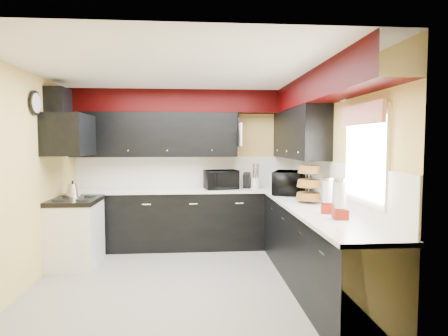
% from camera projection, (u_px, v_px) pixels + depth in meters
% --- Properties ---
extents(ground, '(3.60, 3.60, 0.00)m').
position_uv_depth(ground, '(185.00, 282.00, 4.50)').
color(ground, gray).
rests_on(ground, ground).
extents(wall_back, '(3.60, 0.06, 2.50)m').
position_uv_depth(wall_back, '(187.00, 168.00, 6.20)').
color(wall_back, '#E0C666').
rests_on(wall_back, ground).
extents(wall_right, '(0.06, 3.60, 2.50)m').
position_uv_depth(wall_right, '(333.00, 178.00, 4.55)').
color(wall_right, '#E0C666').
rests_on(wall_right, ground).
extents(wall_left, '(0.06, 3.60, 2.50)m').
position_uv_depth(wall_left, '(26.00, 180.00, 4.27)').
color(wall_left, '#E0C666').
rests_on(wall_left, ground).
extents(ceiling, '(3.60, 3.60, 0.06)m').
position_uv_depth(ceiling, '(183.00, 71.00, 4.32)').
color(ceiling, white).
rests_on(ceiling, wall_back).
extents(cab_back, '(3.60, 0.60, 0.90)m').
position_uv_depth(cab_back, '(187.00, 220.00, 5.96)').
color(cab_back, black).
rests_on(cab_back, ground).
extents(cab_right, '(0.60, 3.00, 0.90)m').
position_uv_depth(cab_right, '(315.00, 250.00, 4.29)').
color(cab_right, black).
rests_on(cab_right, ground).
extents(counter_back, '(3.62, 0.64, 0.04)m').
position_uv_depth(counter_back, '(187.00, 190.00, 5.93)').
color(counter_back, white).
rests_on(counter_back, cab_back).
extents(counter_right, '(0.64, 3.02, 0.04)m').
position_uv_depth(counter_right, '(316.00, 209.00, 4.25)').
color(counter_right, white).
rests_on(counter_right, cab_right).
extents(splash_back, '(3.60, 0.02, 0.50)m').
position_uv_depth(splash_back, '(187.00, 172.00, 6.20)').
color(splash_back, white).
rests_on(splash_back, counter_back).
extents(splash_right, '(0.02, 3.60, 0.50)m').
position_uv_depth(splash_right, '(332.00, 183.00, 4.55)').
color(splash_right, white).
rests_on(splash_right, counter_right).
extents(upper_back, '(2.60, 0.35, 0.70)m').
position_uv_depth(upper_back, '(155.00, 135.00, 5.95)').
color(upper_back, black).
rests_on(upper_back, wall_back).
extents(upper_right, '(0.35, 1.80, 0.70)m').
position_uv_depth(upper_right, '(299.00, 134.00, 5.39)').
color(upper_right, black).
rests_on(upper_right, wall_right).
extents(soffit_back, '(3.60, 0.36, 0.35)m').
position_uv_depth(soffit_back, '(187.00, 102.00, 5.95)').
color(soffit_back, black).
rests_on(soffit_back, wall_back).
extents(soffit_right, '(0.36, 3.24, 0.35)m').
position_uv_depth(soffit_right, '(325.00, 86.00, 4.28)').
color(soffit_right, black).
rests_on(soffit_right, wall_right).
extents(stove, '(0.60, 0.75, 0.86)m').
position_uv_depth(stove, '(76.00, 234.00, 5.10)').
color(stove, white).
rests_on(stove, ground).
extents(cooktop, '(0.62, 0.77, 0.06)m').
position_uv_depth(cooktop, '(75.00, 201.00, 5.07)').
color(cooktop, black).
rests_on(cooktop, stove).
extents(hood, '(0.50, 0.78, 0.55)m').
position_uv_depth(hood, '(69.00, 135.00, 5.00)').
color(hood, black).
rests_on(hood, wall_left).
extents(hood_duct, '(0.24, 0.40, 0.40)m').
position_uv_depth(hood_duct, '(58.00, 103.00, 4.96)').
color(hood_duct, black).
rests_on(hood_duct, wall_left).
extents(window, '(0.03, 0.86, 0.96)m').
position_uv_depth(window, '(366.00, 156.00, 3.63)').
color(window, white).
rests_on(window, wall_right).
extents(valance, '(0.04, 0.88, 0.20)m').
position_uv_depth(valance, '(361.00, 114.00, 3.60)').
color(valance, red).
rests_on(valance, wall_right).
extents(pan_top, '(0.03, 0.22, 0.40)m').
position_uv_depth(pan_top, '(238.00, 122.00, 5.96)').
color(pan_top, black).
rests_on(pan_top, upper_back).
extents(pan_mid, '(0.03, 0.28, 0.46)m').
position_uv_depth(pan_mid, '(239.00, 138.00, 5.85)').
color(pan_mid, black).
rests_on(pan_mid, upper_back).
extents(pan_low, '(0.03, 0.24, 0.42)m').
position_uv_depth(pan_low, '(237.00, 140.00, 6.11)').
color(pan_low, black).
rests_on(pan_low, upper_back).
extents(cut_board, '(0.03, 0.26, 0.35)m').
position_uv_depth(cut_board, '(241.00, 134.00, 5.73)').
color(cut_board, white).
rests_on(cut_board, upper_back).
extents(baskets, '(0.27, 0.27, 0.50)m').
position_uv_depth(baskets, '(309.00, 183.00, 4.58)').
color(baskets, brown).
rests_on(baskets, upper_right).
extents(clock, '(0.03, 0.30, 0.30)m').
position_uv_depth(clock, '(35.00, 103.00, 4.46)').
color(clock, black).
rests_on(clock, wall_left).
extents(deco_plate, '(0.03, 0.24, 0.24)m').
position_uv_depth(deco_plate, '(343.00, 91.00, 4.13)').
color(deco_plate, white).
rests_on(deco_plate, wall_right).
extents(toaster_oven, '(0.58, 0.51, 0.30)m').
position_uv_depth(toaster_oven, '(221.00, 179.00, 5.94)').
color(toaster_oven, black).
rests_on(toaster_oven, counter_back).
extents(microwave, '(0.59, 0.70, 0.33)m').
position_uv_depth(microwave, '(289.00, 183.00, 5.35)').
color(microwave, black).
rests_on(microwave, counter_right).
extents(utensil_crock, '(0.21, 0.21, 0.17)m').
position_uv_depth(utensil_crock, '(256.00, 183.00, 6.01)').
color(utensil_crock, silver).
rests_on(utensil_crock, counter_back).
extents(knife_block, '(0.15, 0.18, 0.24)m').
position_uv_depth(knife_block, '(247.00, 181.00, 6.03)').
color(knife_block, black).
rests_on(knife_block, counter_back).
extents(kettle, '(0.24, 0.24, 0.18)m').
position_uv_depth(kettle, '(73.00, 190.00, 5.26)').
color(kettle, silver).
rests_on(kettle, cooktop).
extents(dispenser_a, '(0.15, 0.15, 0.33)m').
position_uv_depth(dispenser_a, '(327.00, 198.00, 3.89)').
color(dispenser_a, '#620313').
rests_on(dispenser_a, counter_right).
extents(dispenser_b, '(0.15, 0.15, 0.36)m').
position_uv_depth(dispenser_b, '(341.00, 201.00, 3.60)').
color(dispenser_b, maroon).
rests_on(dispenser_b, counter_right).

